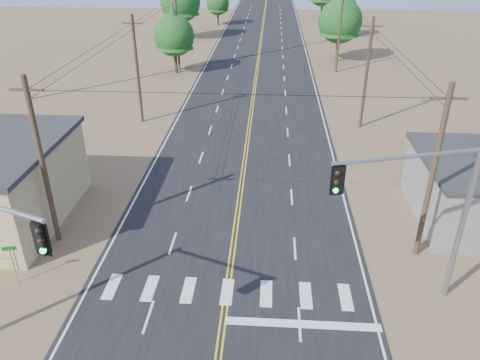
{
  "coord_description": "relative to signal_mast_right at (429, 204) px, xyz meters",
  "views": [
    {
      "loc": [
        1.89,
        -10.37,
        16.22
      ],
      "look_at": [
        0.28,
        13.69,
        3.5
      ],
      "focal_mm": 35.0,
      "sensor_mm": 36.0,
      "label": 1
    }
  ],
  "objects": [
    {
      "name": "utility_pole_left_far",
      "position": [
        -19.57,
        44.01,
        -0.49
      ],
      "size": [
        1.8,
        0.3,
        10.0
      ],
      "color": "#4C3826",
      "rests_on": "ground"
    },
    {
      "name": "utility_pole_left_near",
      "position": [
        -19.57,
        4.01,
        -0.49
      ],
      "size": [
        1.8,
        0.3,
        10.0
      ],
      "color": "#4C3826",
      "rests_on": "ground"
    },
    {
      "name": "tree_right_near",
      "position": [
        2.18,
        49.92,
        0.53
      ],
      "size": [
        6.03,
        6.03,
        10.04
      ],
      "color": "#3F2D1E",
      "rests_on": "ground"
    },
    {
      "name": "utility_pole_left_mid",
      "position": [
        -19.57,
        24.01,
        -0.49
      ],
      "size": [
        1.8,
        0.3,
        10.0
      ],
      "color": "#4C3826",
      "rests_on": "ground"
    },
    {
      "name": "signal_mast_right",
      "position": [
        0.0,
        0.0,
        0.0
      ],
      "size": [
        6.74,
        2.23,
        8.29
      ],
      "rotation": [
        0.0,
        0.0,
        0.28
      ],
      "color": "gray",
      "rests_on": "ground"
    },
    {
      "name": "utility_pole_right_near",
      "position": [
        1.43,
        4.01,
        -0.49
      ],
      "size": [
        1.8,
        0.3,
        10.0
      ],
      "color": "#4C3826",
      "rests_on": "ground"
    },
    {
      "name": "utility_pole_right_mid",
      "position": [
        1.43,
        24.01,
        -0.49
      ],
      "size": [
        1.8,
        0.3,
        10.0
      ],
      "color": "#4C3826",
      "rests_on": "ground"
    },
    {
      "name": "utility_pole_right_far",
      "position": [
        1.43,
        44.01,
        -0.49
      ],
      "size": [
        1.8,
        0.3,
        10.0
      ],
      "color": "#4C3826",
      "rests_on": "ground"
    },
    {
      "name": "street_sign",
      "position": [
        -20.07,
        0.01,
        -4.06
      ],
      "size": [
        0.67,
        0.2,
        2.31
      ],
      "rotation": [
        0.0,
        0.0,
        0.25
      ],
      "color": "gray",
      "rests_on": "ground"
    },
    {
      "name": "road",
      "position": [
        -9.07,
        22.01,
        -5.6
      ],
      "size": [
        15.0,
        200.0,
        0.02
      ],
      "primitive_type": "cube",
      "color": "black",
      "rests_on": "ground"
    },
    {
      "name": "tree_left_near",
      "position": [
        -19.65,
        42.16,
        -0.36
      ],
      "size": [
        5.16,
        5.16,
        8.6
      ],
      "color": "#3F2D1E",
      "rests_on": "ground"
    },
    {
      "name": "tree_left_far",
      "position": [
        -18.07,
        78.73,
        -1.04
      ],
      "size": [
        4.49,
        4.49,
        7.48
      ],
      "color": "#3F2D1E",
      "rests_on": "ground"
    },
    {
      "name": "tree_right_mid",
      "position": [
        4.77,
        67.84,
        -0.45
      ],
      "size": [
        5.06,
        5.06,
        8.44
      ],
      "color": "#3F2D1E",
      "rests_on": "ground"
    }
  ]
}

